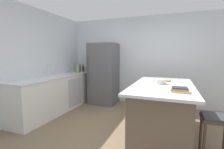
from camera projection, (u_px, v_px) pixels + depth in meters
The scene contains 17 objects.
ground_plane at pixel (126, 138), 2.86m from camera, with size 7.20×7.20×0.00m, color #7A664C.
wall_rear at pixel (148, 61), 4.80m from camera, with size 6.00×0.10×2.60m, color silver.
wall_left at pixel (21, 63), 3.58m from camera, with size 0.10×6.00×2.60m, color silver.
counter_run_left at pixel (58, 93), 4.26m from camera, with size 0.63×2.70×0.94m.
kitchen_island at pixel (162, 108), 3.04m from camera, with size 1.08×1.99×0.92m.
refrigerator at pixel (104, 74), 4.92m from camera, with size 0.79×0.73×1.82m.
bar_stool at pixel (216, 124), 2.17m from camera, with size 0.36×0.36×0.66m.
sink_faucet at pixel (48, 71), 3.96m from camera, with size 0.15×0.05×0.30m.
syrup_bottle at pixel (83, 69), 5.34m from camera, with size 0.07×0.07×0.23m.
vinegar_bottle at pixel (80, 68), 5.27m from camera, with size 0.05×0.05×0.26m.
soda_bottle at pixel (78, 68), 5.19m from camera, with size 0.08×0.08×0.32m.
hot_sauce_bottle at pixel (76, 69), 5.08m from camera, with size 0.05×0.05×0.23m.
gin_bottle at pixel (77, 69), 4.96m from camera, with size 0.08×0.08×0.28m.
olive_oil_bottle at pixel (74, 69), 4.89m from camera, with size 0.05×0.05×0.28m.
cookbook_stack at pixel (180, 90), 2.38m from camera, with size 0.25×0.18×0.07m.
mixing_bowl at pixel (160, 82), 3.08m from camera, with size 0.21×0.21×0.09m.
cutting_board at pixel (162, 81), 3.43m from camera, with size 0.33×0.23×0.02m.
Camera 1 is at (0.73, -2.62, 1.46)m, focal length 25.84 mm.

